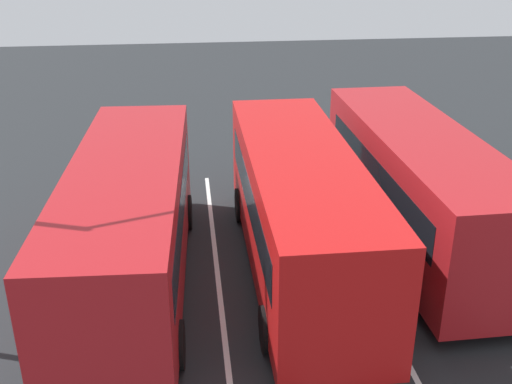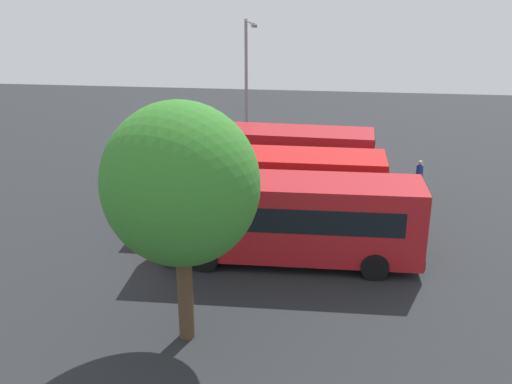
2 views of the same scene
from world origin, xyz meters
The scene contains 7 objects.
ground_plane centered at (0.00, 0.00, 0.00)m, with size 61.50×61.50×0.00m, color #232628.
bus_far_left centered at (0.74, -3.52, 1.71)m, with size 9.29×2.70×3.10m.
bus_center_left centered at (-0.34, -0.23, 1.71)m, with size 9.25×2.58×3.10m.
bus_center_right centered at (-0.59, 3.74, 1.71)m, with size 9.34×2.87×3.10m.
pedestrian centered at (6.25, 4.29, 0.98)m, with size 0.39×0.39×1.67m.
lane_stripe_outer_left centered at (0.00, -1.76, 0.00)m, with size 11.72×0.12×0.01m, color silver.
lane_stripe_inner_left centered at (0.00, 1.76, 0.00)m, with size 11.72×0.12×0.01m, color silver.
Camera 1 is at (-13.42, 2.33, 7.99)m, focal length 43.54 mm.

